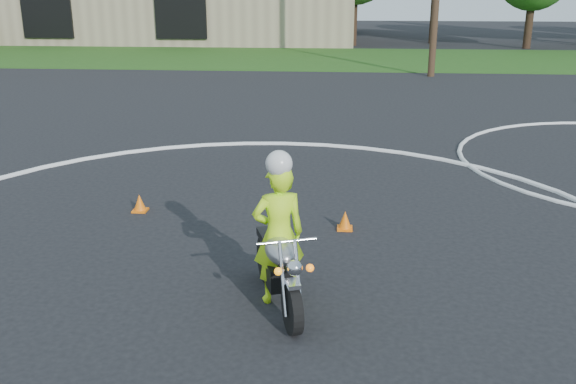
{
  "coord_description": "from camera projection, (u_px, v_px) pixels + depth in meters",
  "views": [
    {
      "loc": [
        1.29,
        -5.86,
        3.72
      ],
      "look_at": [
        0.65,
        2.06,
        1.1
      ],
      "focal_mm": 40.0,
      "sensor_mm": 36.0,
      "label": 1
    }
  ],
  "objects": [
    {
      "name": "rider_primary_grp",
      "position": [
        278.0,
        230.0,
        7.57
      ],
      "size": [
        0.73,
        0.59,
        1.9
      ],
      "rotation": [
        0.0,
        0.0,
        0.33
      ],
      "color": "#C2FF1A",
      "rests_on": "ground"
    },
    {
      "name": "grass_strip",
      "position": [
        315.0,
        58.0,
        32.37
      ],
      "size": [
        120.0,
        10.0,
        0.02
      ],
      "primitive_type": "cube",
      "color": "#1E4714",
      "rests_on": "ground"
    },
    {
      "name": "course_markings",
      "position": [
        389.0,
        213.0,
        10.76
      ],
      "size": [
        19.05,
        19.05,
        0.12
      ],
      "color": "silver",
      "rests_on": "ground"
    },
    {
      "name": "ground",
      "position": [
        212.0,
        349.0,
        6.81
      ],
      "size": [
        120.0,
        120.0,
        0.0
      ],
      "primitive_type": "plane",
      "color": "black",
      "rests_on": "ground"
    },
    {
      "name": "primary_motorcycle",
      "position": [
        279.0,
        267.0,
        7.58
      ],
      "size": [
        0.84,
        1.88,
        1.03
      ],
      "rotation": [
        0.0,
        0.0,
        0.33
      ],
      "color": "black",
      "rests_on": "ground"
    }
  ]
}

